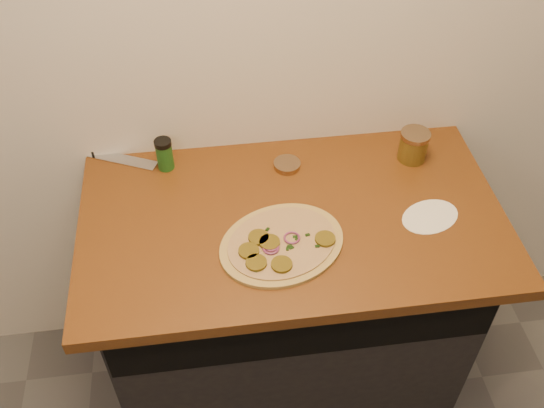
{
  "coord_description": "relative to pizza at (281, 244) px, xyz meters",
  "views": [
    {
      "loc": [
        -0.21,
        0.25,
        2.13
      ],
      "look_at": [
        -0.06,
        1.42,
        0.95
      ],
      "focal_mm": 40.0,
      "sensor_mm": 36.0,
      "label": 1
    }
  ],
  "objects": [
    {
      "name": "cabinet",
      "position": [
        0.05,
        0.14,
        -0.48
      ],
      "size": [
        1.1,
        0.6,
        0.86
      ],
      "primitive_type": "cube",
      "color": "black",
      "rests_on": "ground"
    },
    {
      "name": "countertop",
      "position": [
        0.05,
        0.11,
        -0.03
      ],
      "size": [
        1.2,
        0.7,
        0.04
      ],
      "primitive_type": "cube",
      "color": "brown",
      "rests_on": "cabinet"
    },
    {
      "name": "pizza",
      "position": [
        0.0,
        0.0,
        0.0
      ],
      "size": [
        0.45,
        0.45,
        0.02
      ],
      "color": "tan",
      "rests_on": "countertop"
    },
    {
      "name": "chefs_knife",
      "position": [
        -0.51,
        0.45,
        -0.0
      ],
      "size": [
        0.31,
        0.17,
        0.02
      ],
      "color": "#B7BAC1",
      "rests_on": "countertop"
    },
    {
      "name": "mason_jar_lid",
      "position": [
        0.06,
        0.32,
        0.0
      ],
      "size": [
        0.1,
        0.1,
        0.02
      ],
      "primitive_type": "cylinder",
      "rotation": [
        0.0,
        0.0,
        -0.17
      ],
      "color": "#967957",
      "rests_on": "countertop"
    },
    {
      "name": "salsa_jar",
      "position": [
        0.45,
        0.31,
        0.04
      ],
      "size": [
        0.09,
        0.09,
        0.1
      ],
      "color": "maroon",
      "rests_on": "countertop"
    },
    {
      "name": "spice_shaker",
      "position": [
        -0.3,
        0.36,
        0.04
      ],
      "size": [
        0.05,
        0.05,
        0.1
      ],
      "color": "#1E571B",
      "rests_on": "countertop"
    },
    {
      "name": "flour_spill",
      "position": [
        0.43,
        0.05,
        -0.01
      ],
      "size": [
        0.23,
        0.23,
        0.0
      ],
      "primitive_type": "cylinder",
      "rotation": [
        0.0,
        0.0,
        0.39
      ],
      "color": "white",
      "rests_on": "countertop"
    }
  ]
}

